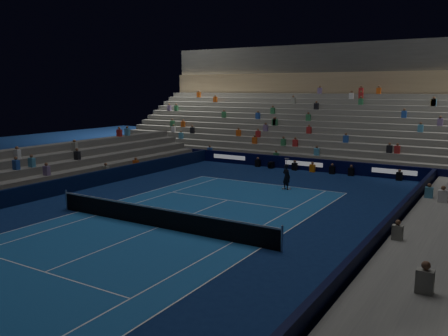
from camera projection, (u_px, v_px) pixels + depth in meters
ground at (158, 228)px, 22.10m from camera, size 90.00×90.00×0.00m
court_surface at (158, 227)px, 22.10m from camera, size 10.97×23.77×0.01m
sponsor_barrier_far at (304, 164)px, 37.58m from camera, size 44.00×0.25×1.00m
sponsor_barrier_east at (364, 255)px, 17.04m from camera, size 0.25×37.00×1.00m
sponsor_barrier_west at (28, 194)px, 27.00m from camera, size 0.25×37.00×1.00m
grandstand_main at (342, 121)px, 45.01m from camera, size 44.00×15.20×11.20m
tennis_net at (158, 217)px, 22.02m from camera, size 12.90×0.10×1.10m
tennis_player at (286, 177)px, 30.30m from camera, size 0.72×0.61×1.68m
broadcast_camera at (271, 165)px, 38.50m from camera, size 0.40×0.83×0.52m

